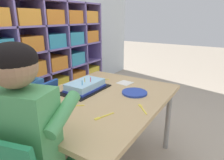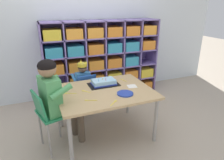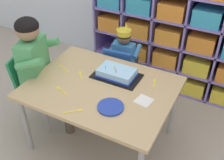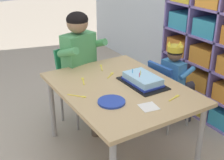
# 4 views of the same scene
# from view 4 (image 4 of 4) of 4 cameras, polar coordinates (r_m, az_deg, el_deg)

# --- Properties ---
(ground) EXTENTS (16.00, 16.00, 0.00)m
(ground) POSITION_cam_4_polar(r_m,az_deg,el_deg) (2.65, 1.35, -13.37)
(ground) COLOR tan
(activity_table) EXTENTS (1.15, 0.88, 0.62)m
(activity_table) POSITION_cam_4_polar(r_m,az_deg,el_deg) (2.35, 1.49, -2.43)
(activity_table) COLOR tan
(activity_table) RESTS_ON ground
(classroom_chair_blue) EXTENTS (0.33, 0.36, 0.67)m
(classroom_chair_blue) POSITION_cam_4_polar(r_m,az_deg,el_deg) (2.83, 10.22, -1.90)
(classroom_chair_blue) COLOR #1E4CA8
(classroom_chair_blue) RESTS_ON ground
(child_with_crown) EXTENTS (0.31, 0.31, 0.84)m
(child_with_crown) POSITION_cam_4_polar(r_m,az_deg,el_deg) (2.85, 12.00, 1.09)
(child_with_crown) COLOR #3D7FBC
(child_with_crown) RESTS_ON ground
(classroom_chair_adult_side) EXTENTS (0.39, 0.42, 0.74)m
(classroom_chair_adult_side) POSITION_cam_4_polar(r_m,az_deg,el_deg) (2.92, -6.69, 0.91)
(classroom_chair_adult_side) COLOR #238451
(classroom_chair_adult_side) RESTS_ON ground
(adult_helper_seated) EXTENTS (0.47, 0.45, 1.08)m
(adult_helper_seated) POSITION_cam_4_polar(r_m,az_deg,el_deg) (2.76, -5.37, 4.22)
(adult_helper_seated) COLOR #4C9E5B
(adult_helper_seated) RESTS_ON ground
(birthday_cake_on_tray) EXTENTS (0.39, 0.24, 0.11)m
(birthday_cake_on_tray) POSITION_cam_4_polar(r_m,az_deg,el_deg) (2.37, 5.77, -0.04)
(birthday_cake_on_tray) COLOR black
(birthday_cake_on_tray) RESTS_ON activity_table
(paper_plate_stack) EXTENTS (0.19, 0.19, 0.01)m
(paper_plate_stack) POSITION_cam_4_polar(r_m,az_deg,el_deg) (2.09, -0.10, -4.11)
(paper_plate_stack) COLOR #233DA3
(paper_plate_stack) RESTS_ON activity_table
(paper_napkin_square) EXTENTS (0.13, 0.13, 0.00)m
(paper_napkin_square) POSITION_cam_4_polar(r_m,az_deg,el_deg) (2.06, 6.91, -5.04)
(paper_napkin_square) COLOR white
(paper_napkin_square) RESTS_ON activity_table
(fork_at_table_front_edge) EXTENTS (0.13, 0.06, 0.00)m
(fork_at_table_front_edge) POSITION_cam_4_polar(r_m,az_deg,el_deg) (2.43, -5.46, -0.11)
(fork_at_table_front_edge) COLOR yellow
(fork_at_table_front_edge) RESTS_ON activity_table
(fork_near_cake_tray) EXTENTS (0.14, 0.07, 0.00)m
(fork_near_cake_tray) POSITION_cam_4_polar(r_m,az_deg,el_deg) (2.69, -2.03, 2.42)
(fork_near_cake_tray) COLOR yellow
(fork_near_cake_tray) RESTS_ON activity_table
(fork_by_napkin) EXTENTS (0.05, 0.12, 0.00)m
(fork_by_napkin) POSITION_cam_4_polar(r_m,az_deg,el_deg) (2.20, 11.69, -3.26)
(fork_by_napkin) COLOR yellow
(fork_by_napkin) RESTS_ON activity_table
(fork_scattered_mid_table) EXTENTS (0.09, 0.11, 0.00)m
(fork_scattered_mid_table) POSITION_cam_4_polar(r_m,az_deg,el_deg) (2.53, -0.24, 0.97)
(fork_scattered_mid_table) COLOR yellow
(fork_scattered_mid_table) RESTS_ON activity_table
(fork_beside_plate_stack) EXTENTS (0.12, 0.11, 0.00)m
(fork_beside_plate_stack) POSITION_cam_4_polar(r_m,az_deg,el_deg) (2.19, -6.40, -3.00)
(fork_beside_plate_stack) COLOR yellow
(fork_beside_plate_stack) RESTS_ON activity_table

